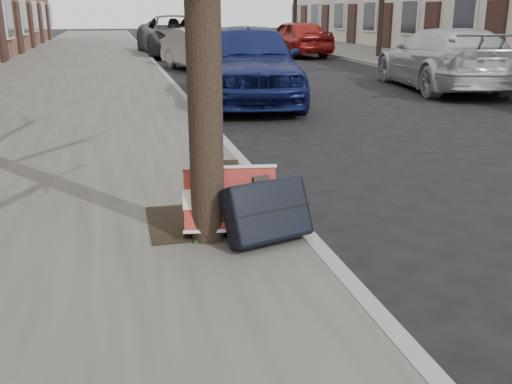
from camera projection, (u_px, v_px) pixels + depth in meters
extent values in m
plane|color=black|center=(509.00, 272.00, 4.02)|extent=(120.00, 120.00, 0.00)
cube|color=slate|center=(76.00, 70.00, 17.04)|extent=(5.00, 70.00, 0.12)
cube|color=#66625C|center=(423.00, 62.00, 19.66)|extent=(4.00, 70.00, 0.12)
cube|color=black|center=(202.00, 220.00, 4.63)|extent=(0.85, 0.85, 0.02)
cube|color=maroon|center=(230.00, 200.00, 4.31)|extent=(0.74, 0.48, 0.53)
cube|color=black|center=(267.00, 211.00, 4.14)|extent=(0.71, 0.53, 0.49)
imported|color=#10194D|center=(248.00, 62.00, 11.21)|extent=(2.51, 4.86, 1.58)
imported|color=#B2B5BA|center=(203.00, 50.00, 17.28)|extent=(2.31, 4.01, 1.25)
imported|color=#3D3C42|center=(176.00, 36.00, 22.92)|extent=(3.00, 5.91, 1.60)
imported|color=#B8BCC1|center=(443.00, 59.00, 13.13)|extent=(2.64, 5.04, 1.40)
imported|color=maroon|center=(295.00, 38.00, 22.80)|extent=(2.24, 4.37, 1.42)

